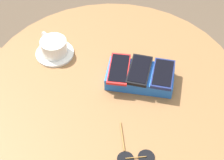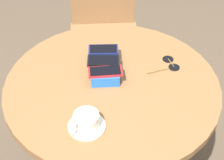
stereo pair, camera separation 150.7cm
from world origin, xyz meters
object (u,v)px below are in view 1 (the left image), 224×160
(phone_navy, at_px, (163,74))
(coffee_cup, at_px, (53,46))
(phone_box, at_px, (140,77))
(phone_red, at_px, (119,69))
(round_table, at_px, (112,114))
(phone_black, at_px, (140,70))
(saucer, at_px, (55,53))
(sunglasses, at_px, (134,156))

(phone_navy, distance_m, coffee_cup, 0.39)
(phone_box, relative_size, phone_red, 1.59)
(round_table, relative_size, phone_black, 6.43)
(saucer, height_order, coffee_cup, coffee_cup)
(phone_navy, bearing_deg, coffee_cup, -12.41)
(phone_red, bearing_deg, coffee_cup, -19.04)
(phone_box, distance_m, phone_red, 0.07)
(coffee_cup, bearing_deg, round_table, 154.05)
(phone_navy, xyz_separation_m, phone_red, (0.14, -0.00, -0.00))
(phone_box, xyz_separation_m, phone_black, (0.00, -0.00, 0.03))
(round_table, height_order, phone_box, phone_box)
(phone_black, bearing_deg, coffee_cup, -14.54)
(sunglasses, bearing_deg, saucer, -47.93)
(round_table, xyz_separation_m, coffee_cup, (0.22, -0.11, 0.20))
(sunglasses, bearing_deg, phone_navy, -101.29)
(phone_navy, xyz_separation_m, sunglasses, (0.06, 0.28, -0.05))
(phone_box, distance_m, coffee_cup, 0.32)
(phone_box, relative_size, phone_navy, 1.69)
(phone_red, bearing_deg, phone_box, -179.41)
(phone_box, distance_m, saucer, 0.32)
(round_table, xyz_separation_m, saucer, (0.22, -0.11, 0.17))
(phone_box, bearing_deg, coffee_cup, -14.88)
(sunglasses, bearing_deg, coffee_cup, -47.90)
(phone_black, height_order, coffee_cup, coffee_cup)
(round_table, height_order, coffee_cup, coffee_cup)
(phone_navy, bearing_deg, round_table, 8.64)
(round_table, relative_size, phone_red, 6.35)
(saucer, bearing_deg, phone_box, 165.38)
(phone_black, relative_size, sunglasses, 0.94)
(phone_red, distance_m, coffee_cup, 0.25)
(phone_navy, bearing_deg, phone_black, -3.36)
(round_table, height_order, phone_navy, phone_navy)
(round_table, distance_m, phone_box, 0.21)
(phone_red, relative_size, sunglasses, 0.95)
(phone_navy, bearing_deg, phone_red, -0.32)
(phone_red, bearing_deg, round_table, 53.24)
(phone_black, distance_m, saucer, 0.32)
(coffee_cup, bearing_deg, saucer, 136.95)
(phone_box, bearing_deg, saucer, -14.62)
(phone_red, height_order, sunglasses, phone_red)
(phone_box, relative_size, phone_black, 1.61)
(phone_box, xyz_separation_m, sunglasses, (-0.02, 0.28, -0.02))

